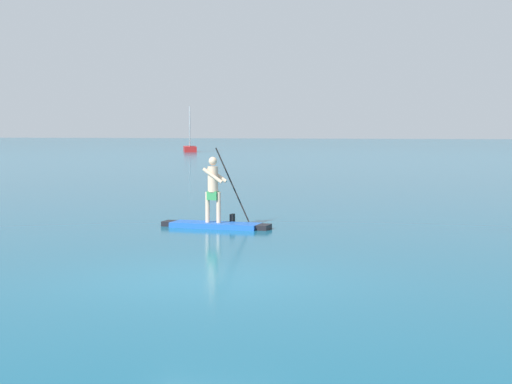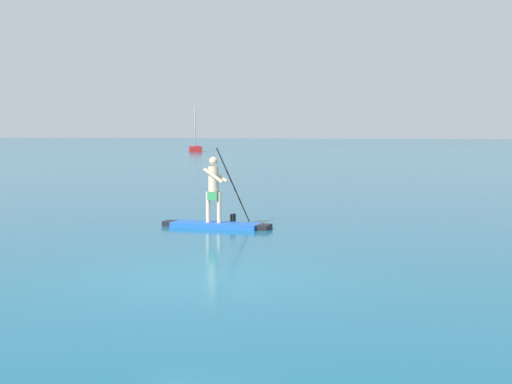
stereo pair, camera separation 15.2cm
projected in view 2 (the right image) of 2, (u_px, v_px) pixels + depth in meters
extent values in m
plane|color=#145B7A|center=(202.00, 279.00, 12.35)|extent=(440.00, 440.00, 0.00)
cube|color=blue|center=(216.00, 225.00, 18.92)|extent=(2.25, 0.72, 0.12)
cube|color=black|center=(264.00, 227.00, 18.52)|extent=(0.28, 0.50, 0.12)
cube|color=black|center=(170.00, 223.00, 19.32)|extent=(0.28, 0.42, 0.12)
cylinder|color=beige|center=(219.00, 207.00, 18.85)|extent=(0.11, 0.11, 0.77)
cylinder|color=beige|center=(208.00, 207.00, 18.95)|extent=(0.11, 0.11, 0.77)
cube|color=#338C4C|center=(214.00, 195.00, 18.88)|extent=(0.26, 0.22, 0.22)
cylinder|color=beige|center=(213.00, 179.00, 18.84)|extent=(0.26, 0.26, 0.64)
sphere|color=beige|center=(213.00, 161.00, 18.81)|extent=(0.21, 0.21, 0.21)
cylinder|color=beige|center=(218.00, 175.00, 18.96)|extent=(0.53, 0.09, 0.39)
cylinder|color=beige|center=(213.00, 176.00, 18.68)|extent=(0.53, 0.09, 0.39)
cylinder|color=black|center=(233.00, 185.00, 19.17)|extent=(0.91, 0.04, 1.88)
cube|color=black|center=(233.00, 220.00, 19.25)|extent=(0.08, 0.20, 0.32)
cube|color=#A51E1E|center=(195.00, 149.00, 87.66)|extent=(3.53, 5.60, 0.63)
cylinder|color=#B2B2B7|center=(195.00, 126.00, 87.45)|extent=(0.12, 0.12, 4.61)
pyramid|color=white|center=(195.00, 128.00, 87.47)|extent=(0.98, 2.36, 4.05)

